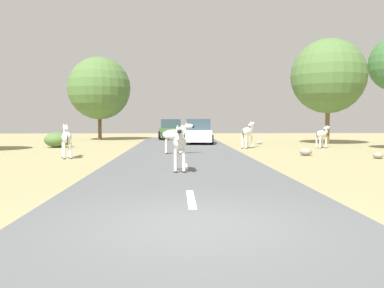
# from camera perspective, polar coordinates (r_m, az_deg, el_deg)

# --- Properties ---
(ground_plane) EXTENTS (90.00, 90.00, 0.00)m
(ground_plane) POSITION_cam_1_polar(r_m,az_deg,el_deg) (6.62, 0.35, -11.67)
(ground_plane) COLOR #998E60
(road) EXTENTS (6.00, 64.00, 0.05)m
(road) POSITION_cam_1_polar(r_m,az_deg,el_deg) (6.61, 0.49, -11.46)
(road) COLOR #56595B
(road) RESTS_ON ground_plane
(lane_markings) EXTENTS (0.16, 56.00, 0.01)m
(lane_markings) POSITION_cam_1_polar(r_m,az_deg,el_deg) (5.65, 0.98, -13.80)
(lane_markings) COLOR silver
(lane_markings) RESTS_ON road
(zebra_0) EXTENTS (0.44, 1.62, 1.53)m
(zebra_0) POSITION_cam_1_polar(r_m,az_deg,el_deg) (12.92, -1.75, 0.06)
(zebra_0) COLOR silver
(zebra_0) RESTS_ON road
(zebra_1) EXTENTS (1.21, 1.54, 1.65)m
(zebra_1) POSITION_cam_1_polar(r_m,az_deg,el_deg) (24.65, 7.94, 1.70)
(zebra_1) COLOR silver
(zebra_1) RESTS_ON ground_plane
(zebra_2) EXTENTS (1.28, 1.07, 1.41)m
(zebra_2) POSITION_cam_1_polar(r_m,az_deg,el_deg) (25.69, 18.05, 1.31)
(zebra_2) COLOR silver
(zebra_2) RESTS_ON ground_plane
(zebra_3) EXTENTS (1.65, 0.48, 1.55)m
(zebra_3) POSITION_cam_1_polar(r_m,az_deg,el_deg) (19.68, -2.41, 1.26)
(zebra_3) COLOR silver
(zebra_3) RESTS_ON road
(zebra_4) EXTENTS (0.81, 1.58, 1.56)m
(zebra_4) POSITION_cam_1_polar(r_m,az_deg,el_deg) (18.84, -17.45, 0.87)
(zebra_4) COLOR silver
(zebra_4) RESTS_ON ground_plane
(car_0) EXTENTS (2.15, 4.40, 1.74)m
(car_0) POSITION_cam_1_polar(r_m,az_deg,el_deg) (28.43, 0.88, 1.69)
(car_0) COLOR silver
(car_0) RESTS_ON road
(car_1) EXTENTS (2.24, 4.45, 1.74)m
(car_1) POSITION_cam_1_polar(r_m,az_deg,el_deg) (35.10, -3.12, 2.02)
(car_1) COLOR #476B38
(car_1) RESTS_ON road
(tree_0) EXTENTS (5.28, 5.28, 7.48)m
(tree_0) POSITION_cam_1_polar(r_m,az_deg,el_deg) (30.53, 18.85, 9.12)
(tree_0) COLOR brown
(tree_0) RESTS_ON ground_plane
(tree_4) EXTENTS (5.33, 5.33, 7.09)m
(tree_4) POSITION_cam_1_polar(r_m,az_deg,el_deg) (35.47, -13.07, 7.73)
(tree_4) COLOR brown
(tree_4) RESTS_ON ground_plane
(bush_0) EXTENTS (1.58, 1.43, 0.95)m
(bush_0) POSITION_cam_1_polar(r_m,az_deg,el_deg) (26.48, -18.65, 0.57)
(bush_0) COLOR #4C7038
(bush_0) RESTS_ON ground_plane
(rock_1) EXTENTS (0.44, 0.32, 0.24)m
(rock_1) POSITION_cam_1_polar(r_m,az_deg,el_deg) (28.85, 9.55, 0.21)
(rock_1) COLOR #A89E8C
(rock_1) RESTS_ON ground_plane
(rock_3) EXTENTS (0.44, 0.48, 0.29)m
(rock_3) POSITION_cam_1_polar(r_m,az_deg,el_deg) (19.71, 24.97, -1.47)
(rock_3) COLOR gray
(rock_3) RESTS_ON ground_plane
(rock_4) EXTENTS (0.60, 0.58, 0.37)m
(rock_4) POSITION_cam_1_polar(r_m,az_deg,el_deg) (20.19, 15.90, -1.06)
(rock_4) COLOR gray
(rock_4) RESTS_ON ground_plane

